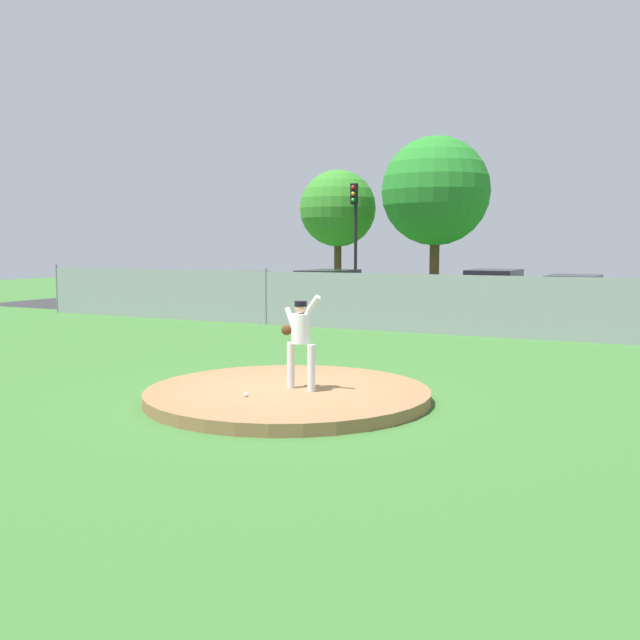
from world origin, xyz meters
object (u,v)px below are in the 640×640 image
parked_car_red (328,293)px  pitcher_youth (300,335)px  baseball (246,394)px  parked_car_white (573,301)px  parked_car_burgundy (494,296)px  traffic_light_near (355,223)px  parked_car_teal (240,291)px

parked_car_red → pitcher_youth: bearing=-66.1°
pitcher_youth → baseball: bearing=-120.2°
parked_car_white → parked_car_burgundy: size_ratio=0.99×
parked_car_white → traffic_light_near: size_ratio=0.82×
pitcher_youth → baseball: (-0.52, -0.90, -0.90)m
pitcher_youth → traffic_light_near: (-7.13, 18.64, 2.47)m
pitcher_youth → parked_car_red: size_ratio=0.35×
parked_car_white → pitcher_youth: bearing=-100.3°
baseball → parked_car_burgundy: parked_car_burgundy is taller
pitcher_youth → parked_car_white: bearing=79.7°
pitcher_youth → parked_car_burgundy: size_ratio=0.37×
traffic_light_near → pitcher_youth: bearing=-69.1°
baseball → traffic_light_near: size_ratio=0.01×
parked_car_red → baseball: bearing=-69.1°
parked_car_teal → parked_car_red: size_ratio=0.93×
pitcher_youth → traffic_light_near: bearing=110.9°
pitcher_youth → parked_car_red: bearing=113.9°
parked_car_teal → parked_car_white: parked_car_white is taller
parked_car_teal → parked_car_white: size_ratio=0.98×
traffic_light_near → parked_car_burgundy: bearing=-28.0°
baseball → parked_car_burgundy: (0.42, 15.81, 0.61)m
parked_car_white → parked_car_red: 8.92m
parked_car_red → parked_car_burgundy: 6.23m
pitcher_youth → baseball: size_ratio=22.01×
parked_car_teal → parked_car_burgundy: (10.43, 0.40, 0.10)m
baseball → parked_car_burgundy: bearing=88.5°
parked_car_teal → parked_car_burgundy: parked_car_burgundy is taller
parked_car_red → traffic_light_near: traffic_light_near is taller
baseball → parked_car_teal: 18.38m
baseball → parked_car_white: size_ratio=0.02×
parked_car_white → parked_car_teal: bearing=179.9°
parked_car_red → traffic_light_near: (-0.84, 4.47, 2.80)m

